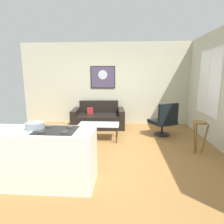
{
  "coord_description": "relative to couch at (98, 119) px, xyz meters",
  "views": [
    {
      "loc": [
        0.39,
        -4.13,
        1.69
      ],
      "look_at": [
        0.07,
        0.9,
        0.7
      ],
      "focal_mm": 29.88,
      "sensor_mm": 36.0,
      "label": 1
    }
  ],
  "objects": [
    {
      "name": "window",
      "position": [
        3.03,
        -0.96,
        1.22
      ],
      "size": [
        0.03,
        1.26,
        1.71
      ],
      "color": "silver"
    },
    {
      "name": "kitchen_counter",
      "position": [
        -0.48,
        -3.37,
        0.16
      ],
      "size": [
        1.76,
        0.62,
        0.91
      ],
      "color": "silver",
      "rests_on": "ground"
    },
    {
      "name": "coffee_table",
      "position": [
        0.18,
        -1.23,
        0.11
      ],
      "size": [
        1.07,
        0.56,
        0.43
      ],
      "color": "silver",
      "rests_on": "ground"
    },
    {
      "name": "wall_painting",
      "position": [
        0.1,
        0.52,
        1.35
      ],
      "size": [
        0.85,
        0.03,
        0.76
      ],
      "color": "black"
    },
    {
      "name": "back_wall",
      "position": [
        0.44,
        0.57,
        1.12
      ],
      "size": [
        6.4,
        0.05,
        2.8
      ],
      "primitive_type": "cube",
      "color": "beige",
      "rests_on": "ground"
    },
    {
      "name": "armchair",
      "position": [
        1.98,
        -0.83,
        0.18
      ],
      "size": [
        0.82,
        0.81,
        0.95
      ],
      "color": "black",
      "rests_on": "ground"
    },
    {
      "name": "ground",
      "position": [
        0.44,
        -1.86,
        -0.3
      ],
      "size": [
        6.4,
        6.4,
        0.04
      ],
      "primitive_type": "cube",
      "color": "olive"
    },
    {
      "name": "couch",
      "position": [
        0.0,
        0.0,
        0.0
      ],
      "size": [
        1.75,
        1.05,
        0.84
      ],
      "color": "black",
      "rests_on": "ground"
    },
    {
      "name": "bar_stool",
      "position": [
        2.48,
        -1.98,
        0.25
      ],
      "size": [
        0.34,
        0.34,
        0.71
      ],
      "color": "brown",
      "rests_on": "ground"
    },
    {
      "name": "right_wall",
      "position": [
        3.07,
        -1.56,
        1.12
      ],
      "size": [
        0.05,
        6.4,
        2.8
      ],
      "primitive_type": "cube",
      "color": "beige",
      "rests_on": "ground"
    },
    {
      "name": "mixing_bowl",
      "position": [
        -0.51,
        -3.33,
        0.65
      ],
      "size": [
        0.28,
        0.28,
        0.11
      ],
      "color": "gray",
      "rests_on": "kitchen_counter"
    }
  ]
}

